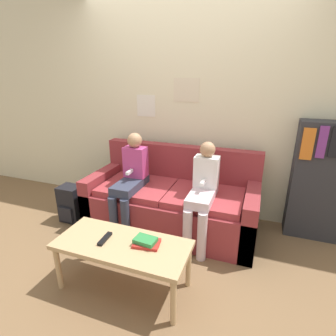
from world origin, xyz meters
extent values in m
plane|color=brown|center=(0.00, 0.00, 0.00)|extent=(10.00, 10.00, 0.00)
cube|color=beige|center=(0.00, 1.04, 1.30)|extent=(8.00, 0.06, 2.60)
cube|color=white|center=(-0.51, 1.01, 1.30)|extent=(0.24, 0.00, 0.26)
cube|color=beige|center=(0.00, 1.01, 1.49)|extent=(0.31, 0.00, 0.27)
cube|color=maroon|center=(0.00, 0.49, 0.21)|extent=(1.86, 0.83, 0.42)
cube|color=maroon|center=(0.00, 0.84, 0.65)|extent=(1.86, 0.14, 0.46)
cube|color=maroon|center=(-0.86, 0.49, 0.29)|extent=(0.14, 0.83, 0.58)
cube|color=maroon|center=(0.86, 0.49, 0.29)|extent=(0.14, 0.83, 0.58)
cube|color=#A1343A|center=(-0.39, 0.46, 0.46)|extent=(0.77, 0.67, 0.07)
cube|color=#A1343A|center=(0.39, 0.46, 0.46)|extent=(0.77, 0.67, 0.07)
cube|color=tan|center=(-0.05, -0.50, 0.41)|extent=(1.06, 0.46, 0.04)
cylinder|color=tan|center=(-0.54, -0.69, 0.20)|extent=(0.04, 0.04, 0.39)
cylinder|color=tan|center=(0.44, -0.69, 0.20)|extent=(0.04, 0.04, 0.39)
cylinder|color=tan|center=(-0.54, -0.31, 0.20)|extent=(0.04, 0.04, 0.39)
cylinder|color=tan|center=(0.44, -0.31, 0.20)|extent=(0.04, 0.04, 0.39)
cylinder|color=#33384C|center=(-0.48, 0.05, 0.25)|extent=(0.09, 0.09, 0.49)
cylinder|color=#33384C|center=(-0.34, 0.05, 0.25)|extent=(0.09, 0.09, 0.49)
cube|color=#33384C|center=(-0.41, 0.32, 0.54)|extent=(0.23, 0.51, 0.09)
cube|color=#B73D7F|center=(-0.41, 0.46, 0.75)|extent=(0.24, 0.16, 0.34)
sphere|color=tan|center=(-0.41, 0.46, 0.99)|extent=(0.16, 0.16, 0.16)
cube|color=white|center=(-0.41, 0.31, 0.68)|extent=(0.03, 0.12, 0.03)
cylinder|color=silver|center=(0.32, 0.05, 0.25)|extent=(0.09, 0.09, 0.49)
cylinder|color=silver|center=(0.46, 0.05, 0.25)|extent=(0.09, 0.09, 0.49)
cube|color=silver|center=(0.39, 0.32, 0.54)|extent=(0.23, 0.51, 0.09)
cube|color=white|center=(0.39, 0.46, 0.74)|extent=(0.24, 0.16, 0.32)
sphere|color=tan|center=(0.39, 0.46, 0.97)|extent=(0.15, 0.15, 0.15)
cube|color=white|center=(0.39, 0.31, 0.68)|extent=(0.03, 0.12, 0.03)
cube|color=black|center=(-0.20, -0.51, 0.44)|extent=(0.05, 0.17, 0.02)
cube|color=red|center=(0.14, -0.46, 0.44)|extent=(0.22, 0.17, 0.02)
cube|color=#2D8442|center=(0.13, -0.46, 0.47)|extent=(0.18, 0.13, 0.03)
cube|color=#2D2D33|center=(1.47, 0.87, 0.62)|extent=(0.51, 0.24, 1.24)
cube|color=orange|center=(1.29, 0.74, 1.04)|extent=(0.11, 0.02, 0.31)
cube|color=#7A3389|center=(1.41, 0.74, 1.06)|extent=(0.08, 0.02, 0.31)
cube|color=black|center=(-1.16, 0.23, 0.22)|extent=(0.26, 0.21, 0.44)
cube|color=black|center=(-1.16, 0.11, 0.13)|extent=(0.18, 0.03, 0.17)
camera|label=1|loc=(0.87, -2.00, 1.66)|focal=28.00mm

